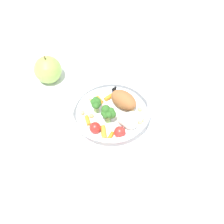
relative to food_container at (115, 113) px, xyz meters
The scene contains 4 objects.
ground_plane 0.03m from the food_container, 118.68° to the right, with size 2.40×2.40×0.00m, color white.
food_container is the anchor object (origin of this frame).
loose_apple 0.24m from the food_container, 139.67° to the right, with size 0.08×0.08×0.09m.
folded_napkin 0.19m from the food_container, 34.17° to the left, with size 0.11×0.11×0.01m, color white.
Camera 1 is at (0.41, -0.09, 0.61)m, focal length 45.39 mm.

